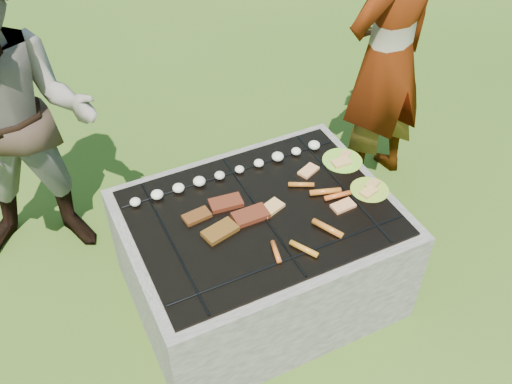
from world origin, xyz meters
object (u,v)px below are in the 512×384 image
plate_near (370,190)px  cook (388,58)px  plate_far (342,161)px  bystander (17,129)px  fire_pit (260,257)px

plate_near → cook: 0.89m
plate_near → cook: (0.54, 0.66, 0.27)m
plate_far → plate_near: bearing=-89.8°
bystander → plate_far: bearing=-7.5°
fire_pit → bystander: bearing=137.7°
plate_far → bystander: (-1.49, 0.69, 0.24)m
plate_near → cook: bearing=51.0°
plate_far → cook: size_ratio=0.16×
plate_far → bystander: size_ratio=0.17×
plate_far → fire_pit: bearing=-164.6°
cook → plate_far: bearing=28.0°
fire_pit → cook: bearing=27.2°
plate_near → bystander: bearing=147.6°
plate_near → bystander: (-1.49, 0.95, 0.24)m
fire_pit → plate_far: bearing=15.4°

